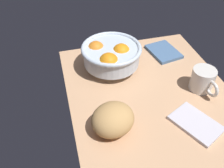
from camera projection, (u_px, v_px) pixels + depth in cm
name	position (u px, v px, depth cm)	size (l,w,h in cm)	color
ground_plane	(151.00, 98.00, 89.12)	(72.37, 58.73, 3.00)	tan
fruit_bowl	(111.00, 55.00, 94.97)	(23.45, 23.45, 11.62)	silver
bread_loaf	(113.00, 119.00, 73.87)	(13.60, 12.30, 9.12)	tan
napkin_folded	(196.00, 123.00, 77.82)	(15.23, 10.21, 1.11)	silver
napkin_spare	(164.00, 52.00, 107.38)	(14.35, 11.05, 1.35)	#486993
mug	(203.00, 80.00, 87.74)	(12.54, 8.33, 8.55)	silver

